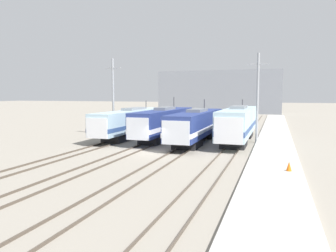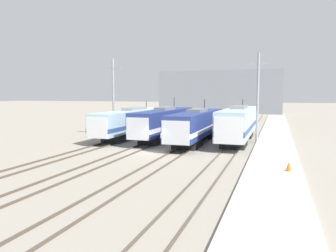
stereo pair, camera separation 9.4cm
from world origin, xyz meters
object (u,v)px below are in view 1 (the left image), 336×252
Objects in this scene: locomotive_far_left at (133,122)px; catenary_tower_right at (258,96)px; locomotive_center_right at (196,125)px; traffic_cone at (289,166)px; locomotive_far_right at (238,123)px; catenary_tower_left at (113,96)px; locomotive_center_left at (164,123)px.

catenary_tower_right is at bearing -1.69° from locomotive_far_left.
locomotive_center_right is 26.13× the size of traffic_cone.
traffic_cone is (9.88, -13.25, -1.41)m from locomotive_center_right.
locomotive_far_left reaches higher than traffic_cone.
catenary_tower_right reaches higher than locomotive_far_right.
traffic_cone is (21.80, -15.23, -4.83)m from catenary_tower_left.
locomotive_center_right reaches higher than locomotive_far_left.
locomotive_far_right is at bearing 109.02° from traffic_cone.
locomotive_center_right is at bearing -9.46° from catenary_tower_left.
locomotive_center_right is 7.86m from catenary_tower_right.
locomotive_far_right is at bearing -0.26° from catenary_tower_left.
locomotive_far_left is 1.87× the size of catenary_tower_left.
catenary_tower_right is at bearing 101.46° from traffic_cone.
traffic_cone is (14.53, -14.87, -1.45)m from locomotive_center_left.
locomotive_center_right is at bearing -163.69° from catenary_tower_right.
catenary_tower_left is (-11.92, 1.99, 3.42)m from locomotive_center_right.
locomotive_center_right is (9.30, -2.46, 0.03)m from locomotive_far_left.
traffic_cone is at bearing -34.95° from catenary_tower_left.
locomotive_center_left is 1.69× the size of catenary_tower_left.
locomotive_center_left is 8.02m from catenary_tower_left.
locomotive_far_left is 4.35m from catenary_tower_left.
locomotive_far_left is at bearing 178.31° from catenary_tower_right.
catenary_tower_right is (16.09, -0.47, 3.45)m from locomotive_far_left.
catenary_tower_right is at bearing 1.82° from locomotive_center_left.
locomotive_center_right is (4.65, -1.62, -0.04)m from locomotive_center_left.
locomotive_center_right reaches higher than locomotive_far_right.
traffic_cone is (19.18, -15.71, -1.38)m from locomotive_far_left.
locomotive_far_right reaches higher than traffic_cone.
locomotive_center_left is 4.93m from locomotive_center_right.
locomotive_center_right is at bearing -14.82° from locomotive_far_left.
traffic_cone is (3.09, -15.23, -4.83)m from catenary_tower_right.
locomotive_center_left is (4.65, -0.84, 0.07)m from locomotive_far_left.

